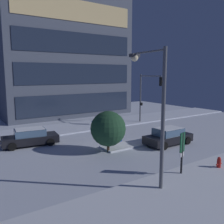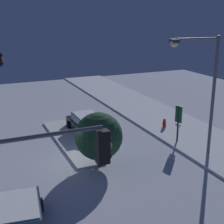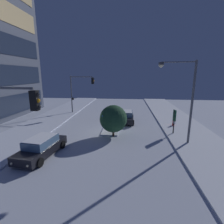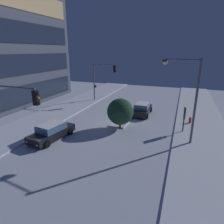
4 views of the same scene
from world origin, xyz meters
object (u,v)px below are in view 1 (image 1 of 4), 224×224
at_px(car_far, 30,137).
at_px(parking_info_sign, 182,149).
at_px(decorated_tree_median, 108,129).
at_px(traffic_light_corner_far_right, 148,91).
at_px(street_lamp_arched, 153,97).
at_px(fire_hydrant, 219,163).
at_px(car_near, 168,136).

height_order(car_far, parking_info_sign, parking_info_sign).
distance_m(parking_info_sign, decorated_tree_median, 6.44).
distance_m(traffic_light_corner_far_right, parking_info_sign, 15.51).
bearing_deg(car_far, traffic_light_corner_far_right, -168.49).
relative_size(street_lamp_arched, decorated_tree_median, 2.27).
bearing_deg(car_far, fire_hydrant, 132.49).
distance_m(car_far, fire_hydrant, 15.02).
relative_size(car_far, fire_hydrant, 5.89).
relative_size(fire_hydrant, parking_info_sign, 0.31).
bearing_deg(parking_info_sign, car_far, 12.12).
bearing_deg(car_near, decorated_tree_median, 167.35).
height_order(car_near, street_lamp_arched, street_lamp_arched).
relative_size(car_near, street_lamp_arched, 0.61).
bearing_deg(traffic_light_corner_far_right, car_far, -86.05).
bearing_deg(street_lamp_arched, decorated_tree_median, -3.09).
bearing_deg(traffic_light_corner_far_right, parking_info_sign, -34.69).
xyz_separation_m(car_near, street_lamp_arched, (-6.63, -4.96, 4.18)).
bearing_deg(car_near, parking_info_sign, -130.37).
xyz_separation_m(car_far, fire_hydrant, (8.59, -12.31, -0.31)).
bearing_deg(fire_hydrant, decorated_tree_median, 119.33).
bearing_deg(fire_hydrant, traffic_light_corner_far_right, 65.97).
height_order(car_near, fire_hydrant, car_near).
height_order(car_near, car_far, same).
bearing_deg(car_far, car_near, 155.02).
xyz_separation_m(car_far, street_lamp_arched, (3.50, -11.43, 4.18)).
bearing_deg(decorated_tree_median, car_far, 131.37).
distance_m(traffic_light_corner_far_right, decorated_tree_median, 11.93).
xyz_separation_m(traffic_light_corner_far_right, decorated_tree_median, (-9.90, -6.26, -2.27)).
relative_size(car_near, car_far, 0.92).
relative_size(car_far, parking_info_sign, 1.84).
bearing_deg(car_far, parking_info_sign, 124.20).
relative_size(car_far, street_lamp_arched, 0.66).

